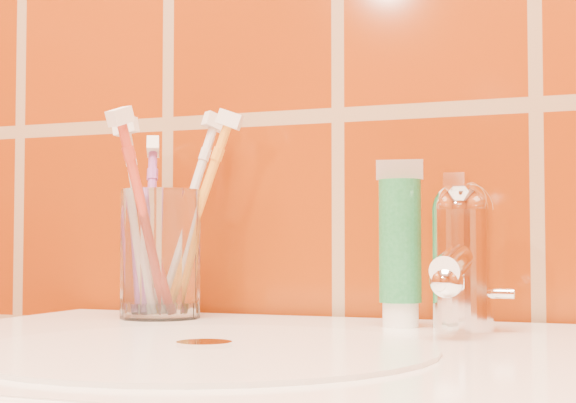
% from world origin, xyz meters
% --- Properties ---
extents(glass_tumbler, '(0.09, 0.09, 0.12)m').
position_xyz_m(glass_tumbler, '(-0.15, 1.12, 0.91)').
color(glass_tumbler, white).
rests_on(glass_tumbler, pedestal_sink).
extents(toothpaste_tube, '(0.04, 0.03, 0.14)m').
position_xyz_m(toothpaste_tube, '(0.08, 1.11, 0.91)').
color(toothpaste_tube, white).
rests_on(toothpaste_tube, pedestal_sink).
extents(faucet, '(0.05, 0.11, 0.12)m').
position_xyz_m(faucet, '(0.14, 1.09, 0.91)').
color(faucet, white).
rests_on(faucet, pedestal_sink).
extents(toothbrush_0, '(0.08, 0.15, 0.21)m').
position_xyz_m(toothbrush_0, '(-0.14, 1.09, 0.94)').
color(toothbrush_0, '#BC3A28').
rests_on(toothbrush_0, glass_tumbler).
extents(toothbrush_1, '(0.11, 0.15, 0.20)m').
position_xyz_m(toothbrush_1, '(-0.17, 1.14, 0.94)').
color(toothbrush_1, '#924CA3').
rests_on(toothbrush_1, glass_tumbler).
extents(toothbrush_2, '(0.11, 0.10, 0.20)m').
position_xyz_m(toothbrush_2, '(-0.12, 1.13, 0.94)').
color(toothbrush_2, orange).
rests_on(toothbrush_2, glass_tumbler).
extents(toothbrush_3, '(0.13, 0.14, 0.21)m').
position_xyz_m(toothbrush_3, '(-0.13, 1.15, 0.95)').
color(toothbrush_3, silver).
rests_on(toothbrush_3, glass_tumbler).
extents(toothbrush_4, '(0.07, 0.06, 0.19)m').
position_xyz_m(toothbrush_4, '(-0.16, 1.11, 0.94)').
color(toothbrush_4, white).
rests_on(toothbrush_4, glass_tumbler).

